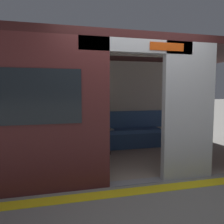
% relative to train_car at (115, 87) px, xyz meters
% --- Properties ---
extents(ground_plane, '(60.00, 60.00, 0.00)m').
position_rel_train_car_xyz_m(ground_plane, '(-0.06, 1.12, -1.53)').
color(ground_plane, gray).
extents(platform_edge_strip, '(8.00, 0.24, 0.01)m').
position_rel_train_car_xyz_m(platform_edge_strip, '(-0.06, 1.42, -1.53)').
color(platform_edge_strip, yellow).
rests_on(platform_edge_strip, ground_plane).
extents(train_car, '(6.40, 2.60, 2.35)m').
position_rel_train_car_xyz_m(train_car, '(0.00, 0.00, 0.00)').
color(train_car, '#ADAFB5').
rests_on(train_car, ground_plane).
extents(bench_seat, '(2.85, 0.44, 0.47)m').
position_rel_train_car_xyz_m(bench_seat, '(-0.06, -0.96, -1.17)').
color(bench_seat, '#38609E').
rests_on(bench_seat, ground_plane).
extents(person_seated, '(0.55, 0.71, 1.20)m').
position_rel_train_car_xyz_m(person_seated, '(0.18, -0.91, -0.84)').
color(person_seated, '#D8CC4C').
rests_on(person_seated, ground_plane).
extents(handbag, '(0.26, 0.15, 0.17)m').
position_rel_train_car_xyz_m(handbag, '(0.57, -1.01, -0.97)').
color(handbag, black).
rests_on(handbag, bench_seat).
extents(book, '(0.19, 0.24, 0.03)m').
position_rel_train_car_xyz_m(book, '(-0.15, -1.05, -1.04)').
color(book, silver).
rests_on(book, bench_seat).
extents(grab_pole_door, '(0.04, 0.04, 2.21)m').
position_rel_train_car_xyz_m(grab_pole_door, '(0.33, 0.63, -0.43)').
color(grab_pole_door, silver).
rests_on(grab_pole_door, ground_plane).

